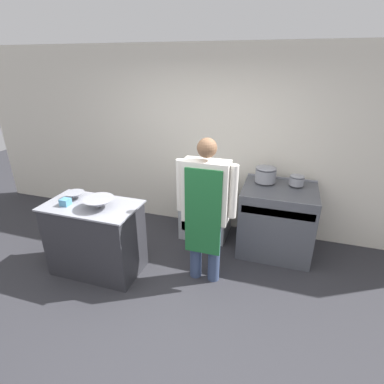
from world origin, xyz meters
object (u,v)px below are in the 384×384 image
object	(u,v)px
fridge_unit	(206,209)
person_cook	(206,204)
plastic_tub	(65,202)
sauce_pot	(297,180)
stock_pot	(266,174)
mixing_bowl	(99,203)
stove	(276,220)

from	to	relation	value
fridge_unit	person_cook	world-z (taller)	person_cook
plastic_tub	sauce_pot	xyz separation A→B (m)	(2.56, 1.37, 0.07)
person_cook	stock_pot	distance (m)	1.17
mixing_bowl	stock_pot	world-z (taller)	stock_pot
sauce_pot	stove	bearing A→B (deg)	-143.55
fridge_unit	sauce_pot	xyz separation A→B (m)	(1.22, 0.01, 0.61)
person_cook	mixing_bowl	bearing A→B (deg)	-166.65
person_cook	plastic_tub	xyz separation A→B (m)	(-1.60, -0.34, -0.05)
stock_pot	sauce_pot	distance (m)	0.41
plastic_tub	stove	bearing A→B (deg)	27.48
person_cook	sauce_pot	bearing A→B (deg)	47.02
plastic_tub	stock_pot	xyz separation A→B (m)	(2.15, 1.37, 0.11)
mixing_bowl	stock_pot	size ratio (longest dim) A/B	1.30
person_cook	sauce_pot	size ratio (longest dim) A/B	9.22
fridge_unit	sauce_pot	bearing A→B (deg)	0.56
stove	sauce_pot	size ratio (longest dim) A/B	5.05
stove	mixing_bowl	distance (m)	2.33
person_cook	mixing_bowl	distance (m)	1.22
mixing_bowl	sauce_pot	world-z (taller)	sauce_pot
stock_pot	plastic_tub	bearing A→B (deg)	-147.49
person_cook	stove	bearing A→B (deg)	49.14
person_cook	mixing_bowl	size ratio (longest dim) A/B	4.84
person_cook	plastic_tub	distance (m)	1.63
stove	plastic_tub	world-z (taller)	plastic_tub
mixing_bowl	stove	bearing A→B (deg)	30.91
fridge_unit	stock_pot	bearing A→B (deg)	0.84
fridge_unit	stock_pot	size ratio (longest dim) A/B	3.01
fridge_unit	sauce_pot	size ratio (longest dim) A/B	4.42
stock_pot	sauce_pot	world-z (taller)	stock_pot
plastic_tub	sauce_pot	bearing A→B (deg)	28.21
fridge_unit	person_cook	bearing A→B (deg)	-75.47
mixing_bowl	plastic_tub	distance (m)	0.42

